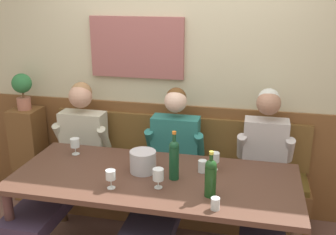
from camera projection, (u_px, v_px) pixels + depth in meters
The scene contains 18 objects.
room_wall_back at pixel (180, 66), 3.66m from camera, with size 6.80×0.12×2.80m.
wood_wainscot_panel at pixel (179, 156), 3.88m from camera, with size 6.80×0.03×1.04m, color brown.
wall_bench at pixel (174, 188), 3.76m from camera, with size 2.43×0.42×0.94m.
dining_table at pixel (155, 186), 2.98m from camera, with size 2.13×0.91×0.76m.
person_right_seat at pixel (66, 165), 3.47m from camera, with size 0.53×1.34×1.26m.
person_center_right_seat at pixel (165, 178), 3.27m from camera, with size 0.53×1.33×1.26m.
person_center_left_seat at pixel (264, 184), 3.12m from camera, with size 0.48×1.33×1.30m.
ice_bucket at pixel (143, 161), 3.00m from camera, with size 0.20×0.20×0.17m, color #B8B6BF.
wine_bottle_clear_water at pixel (211, 177), 2.63m from camera, with size 0.08×0.08×0.32m.
wine_bottle_amber_mid at pixel (174, 158), 2.87m from camera, with size 0.07×0.07×0.37m.
wine_glass_center_rear at pixel (158, 175), 2.76m from camera, with size 0.08×0.08×0.14m.
wine_glass_near_bucket at pixel (75, 144), 3.32m from camera, with size 0.08×0.08×0.14m.
wine_glass_mid_right at pixel (215, 158), 3.03m from camera, with size 0.07×0.07×0.14m.
wine_glass_mid_left at pixel (111, 176), 2.75m from camera, with size 0.07×0.07×0.14m.
water_tumbler_right at pixel (202, 166), 3.01m from camera, with size 0.07×0.07×0.09m, color silver.
water_tumbler_center at pixel (215, 204), 2.50m from camera, with size 0.06×0.06×0.08m, color silver.
corner_pedestal at pixel (30, 154), 4.05m from camera, with size 0.28×0.28×0.95m, color brown.
potted_plant at pixel (22, 88), 3.84m from camera, with size 0.19×0.19×0.36m.
Camera 1 is at (0.69, -2.47, 2.10)m, focal length 42.46 mm.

